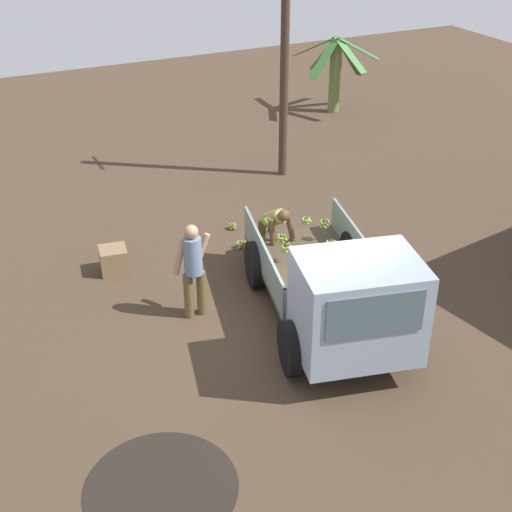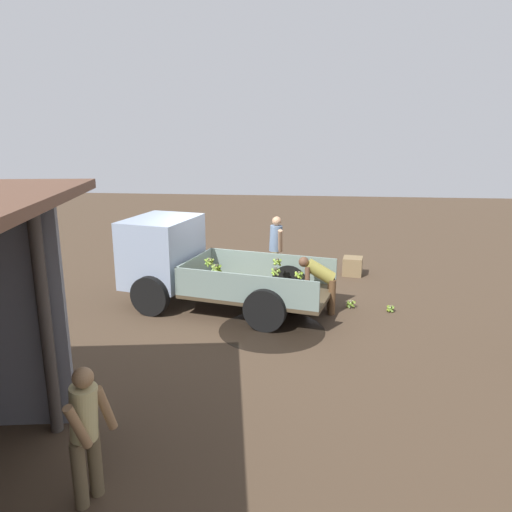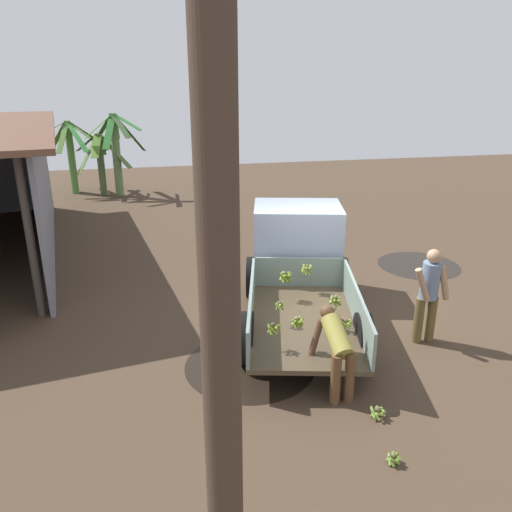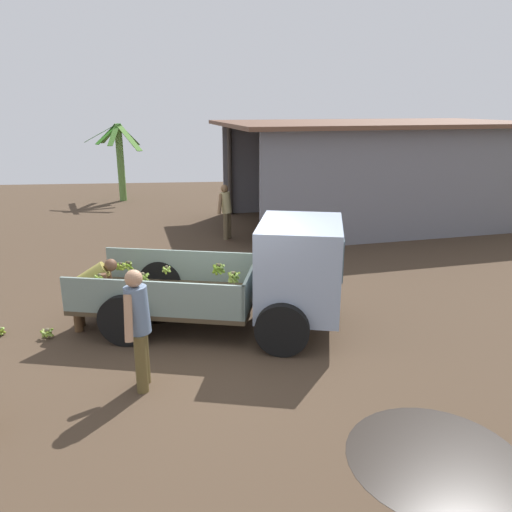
{
  "view_description": "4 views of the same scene",
  "coord_description": "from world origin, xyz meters",
  "px_view_note": "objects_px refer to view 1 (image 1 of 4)",
  "views": [
    {
      "loc": [
        8.59,
        -4.97,
        7.05
      ],
      "look_at": [
        -1.0,
        -0.32,
        0.97
      ],
      "focal_mm": 50.0,
      "sensor_mm": 36.0,
      "label": 1
    },
    {
      "loc": [
        -1.88,
        10.97,
        3.97
      ],
      "look_at": [
        -0.73,
        -0.4,
        0.96
      ],
      "focal_mm": 35.0,
      "sensor_mm": 36.0,
      "label": 2
    },
    {
      "loc": [
        -8.16,
        3.12,
        4.46
      ],
      "look_at": [
        0.29,
        1.31,
        1.31
      ],
      "focal_mm": 35.0,
      "sensor_mm": 36.0,
      "label": 3
    },
    {
      "loc": [
        -0.15,
        -7.73,
        3.81
      ],
      "look_at": [
        0.72,
        1.25,
        1.06
      ],
      "focal_mm": 35.0,
      "sensor_mm": 36.0,
      "label": 4
    }
  ],
  "objects_px": {
    "banana_bunch_on_ground_1": "(232,226)",
    "wooden_crate_0": "(114,260)",
    "banana_bunch_on_ground_0": "(241,244)",
    "person_foreground_visitor": "(193,266)",
    "utility_pole": "(285,47)",
    "person_worker_loading": "(273,226)",
    "cargo_truck": "(346,299)"
  },
  "relations": [
    {
      "from": "cargo_truck",
      "to": "banana_bunch_on_ground_0",
      "type": "bearing_deg",
      "value": -166.07
    },
    {
      "from": "person_worker_loading",
      "to": "wooden_crate_0",
      "type": "height_order",
      "value": "person_worker_loading"
    },
    {
      "from": "person_foreground_visitor",
      "to": "wooden_crate_0",
      "type": "relative_size",
      "value": 3.42
    },
    {
      "from": "utility_pole",
      "to": "person_worker_loading",
      "type": "height_order",
      "value": "utility_pole"
    },
    {
      "from": "banana_bunch_on_ground_0",
      "to": "banana_bunch_on_ground_1",
      "type": "relative_size",
      "value": 1.2
    },
    {
      "from": "utility_pole",
      "to": "banana_bunch_on_ground_1",
      "type": "distance_m",
      "value": 4.44
    },
    {
      "from": "banana_bunch_on_ground_0",
      "to": "wooden_crate_0",
      "type": "xyz_separation_m",
      "value": [
        -0.25,
        -2.56,
        0.14
      ]
    },
    {
      "from": "person_foreground_visitor",
      "to": "person_worker_loading",
      "type": "distance_m",
      "value": 2.36
    },
    {
      "from": "cargo_truck",
      "to": "banana_bunch_on_ground_0",
      "type": "xyz_separation_m",
      "value": [
        -3.82,
        -0.03,
        -0.91
      ]
    },
    {
      "from": "person_worker_loading",
      "to": "banana_bunch_on_ground_1",
      "type": "bearing_deg",
      "value": -177.68
    },
    {
      "from": "utility_pole",
      "to": "banana_bunch_on_ground_1",
      "type": "bearing_deg",
      "value": -47.04
    },
    {
      "from": "utility_pole",
      "to": "banana_bunch_on_ground_1",
      "type": "xyz_separation_m",
      "value": [
        2.2,
        -2.36,
        -3.06
      ]
    },
    {
      "from": "person_worker_loading",
      "to": "utility_pole",
      "type": "bearing_deg",
      "value": 145.27
    },
    {
      "from": "utility_pole",
      "to": "person_foreground_visitor",
      "type": "relative_size",
      "value": 3.56
    },
    {
      "from": "person_worker_loading",
      "to": "banana_bunch_on_ground_0",
      "type": "height_order",
      "value": "person_worker_loading"
    },
    {
      "from": "cargo_truck",
      "to": "person_worker_loading",
      "type": "xyz_separation_m",
      "value": [
        -3.12,
        0.34,
        -0.25
      ]
    },
    {
      "from": "person_foreground_visitor",
      "to": "banana_bunch_on_ground_1",
      "type": "bearing_deg",
      "value": -35.67
    },
    {
      "from": "banana_bunch_on_ground_0",
      "to": "banana_bunch_on_ground_1",
      "type": "distance_m",
      "value": 0.86
    },
    {
      "from": "banana_bunch_on_ground_1",
      "to": "wooden_crate_0",
      "type": "bearing_deg",
      "value": -77.86
    },
    {
      "from": "cargo_truck",
      "to": "person_foreground_visitor",
      "type": "relative_size",
      "value": 2.78
    },
    {
      "from": "wooden_crate_0",
      "to": "person_worker_loading",
      "type": "bearing_deg",
      "value": 72.12
    },
    {
      "from": "utility_pole",
      "to": "wooden_crate_0",
      "type": "xyz_separation_m",
      "value": [
        2.79,
        -5.11,
        -2.89
      ]
    },
    {
      "from": "cargo_truck",
      "to": "banana_bunch_on_ground_0",
      "type": "distance_m",
      "value": 3.92
    },
    {
      "from": "utility_pole",
      "to": "person_worker_loading",
      "type": "bearing_deg",
      "value": -30.21
    },
    {
      "from": "cargo_truck",
      "to": "wooden_crate_0",
      "type": "distance_m",
      "value": 4.88
    },
    {
      "from": "wooden_crate_0",
      "to": "cargo_truck",
      "type": "bearing_deg",
      "value": 32.53
    },
    {
      "from": "cargo_truck",
      "to": "person_worker_loading",
      "type": "distance_m",
      "value": 3.15
    },
    {
      "from": "utility_pole",
      "to": "banana_bunch_on_ground_0",
      "type": "xyz_separation_m",
      "value": [
        3.04,
        -2.55,
        -3.04
      ]
    },
    {
      "from": "person_foreground_visitor",
      "to": "banana_bunch_on_ground_0",
      "type": "bearing_deg",
      "value": -43.59
    },
    {
      "from": "utility_pole",
      "to": "banana_bunch_on_ground_0",
      "type": "relative_size",
      "value": 27.71
    },
    {
      "from": "banana_bunch_on_ground_1",
      "to": "person_worker_loading",
      "type": "bearing_deg",
      "value": 6.84
    },
    {
      "from": "cargo_truck",
      "to": "wooden_crate_0",
      "type": "relative_size",
      "value": 9.52
    }
  ]
}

